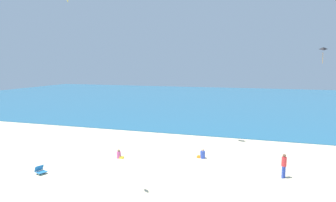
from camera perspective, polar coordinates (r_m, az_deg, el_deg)
name	(u,v)px	position (r m, az deg, el deg)	size (l,w,h in m)	color
ground_plane	(186,163)	(21.12, 3.46, -11.74)	(120.00, 120.00, 0.00)	beige
ocean_water	(235,100)	(58.06, 12.67, 0.17)	(120.00, 60.00, 0.05)	#236084
beach_chair_mid_beach	(40,170)	(20.69, -23.18, -12.06)	(0.75, 0.72, 0.51)	#2370B2
person_1	(119,155)	(22.34, -9.30, -10.12)	(0.52, 0.31, 0.65)	#D8599E
person_2	(284,164)	(19.51, 21.25, -11.16)	(0.42, 0.42, 1.49)	blue
person_3	(202,155)	(22.18, 6.54, -10.12)	(0.63, 0.43, 0.74)	blue
kite_black	(323,48)	(32.67, 27.53, 8.89)	(0.59, 0.47, 1.63)	black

